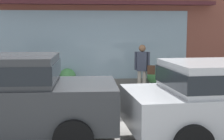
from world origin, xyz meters
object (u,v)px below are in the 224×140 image
Objects in this scene: potted_plant_window_center at (191,78)px; potted_plant_near_hydrant at (68,79)px; parked_car_dark_gray at (3,94)px; potted_plant_doorstep at (155,78)px; fire_hydrant at (161,83)px; pedestrian_with_handbag at (143,67)px.

potted_plant_window_center is 0.94× the size of potted_plant_near_hydrant.
parked_car_dark_gray is at bearing -137.66° from potted_plant_window_center.
potted_plant_window_center is at bearing -9.43° from potted_plant_doorstep.
potted_plant_doorstep is (0.17, 1.66, -0.10)m from fire_hydrant.
fire_hydrant is 0.24× the size of parked_car_dark_gray.
fire_hydrant is at bearing -30.98° from potted_plant_near_hydrant.
potted_plant_near_hydrant is at bearing 174.24° from pedestrian_with_handbag.
pedestrian_with_handbag reaches higher than fire_hydrant.
potted_plant_near_hydrant is (0.96, 5.04, -0.55)m from parked_car_dark_gray.
parked_car_dark_gray reaches higher than potted_plant_near_hydrant.
potted_plant_near_hydrant reaches higher than potted_plant_doorstep.
potted_plant_window_center is at bearing 43.38° from parked_car_dark_gray.
pedestrian_with_handbag is 1.38m from potted_plant_doorstep.
potted_plant_window_center is at bearing 46.06° from fire_hydrant.
parked_car_dark_gray is at bearing -128.81° from potted_plant_doorstep.
potted_plant_window_center is 4.28m from potted_plant_near_hydrant.
fire_hydrant is 1.34× the size of potted_plant_doorstep.
fire_hydrant reaches higher than potted_plant_near_hydrant.
parked_car_dark_gray is at bearing -139.14° from fire_hydrant.
potted_plant_doorstep reaches higher than potted_plant_window_center.
pedestrian_with_handbag is (-0.47, 0.57, 0.45)m from fire_hydrant.
pedestrian_with_handbag reaches higher than potted_plant_doorstep.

